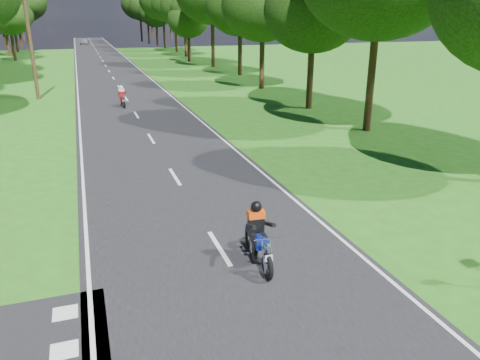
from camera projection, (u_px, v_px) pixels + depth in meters
name	position (u px, v px, depth m)	size (l,w,h in m)	color
ground	(244.00, 289.00, 10.50)	(160.00, 160.00, 0.00)	#275E15
main_road	(106.00, 66.00, 55.11)	(7.00, 140.00, 0.02)	black
road_markings	(105.00, 67.00, 53.39)	(7.40, 140.00, 0.01)	silver
telegraph_pole	(30.00, 40.00, 32.31)	(1.20, 0.26, 8.00)	#382616
rider_near_blue	(258.00, 234.00, 11.31)	(0.62, 1.87, 1.56)	#0D2595
rider_far_red	(122.00, 96.00, 30.66)	(0.55, 1.64, 1.36)	maroon
distant_car	(84.00, 41.00, 91.56)	(1.46, 3.62, 1.23)	#ACAEB3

